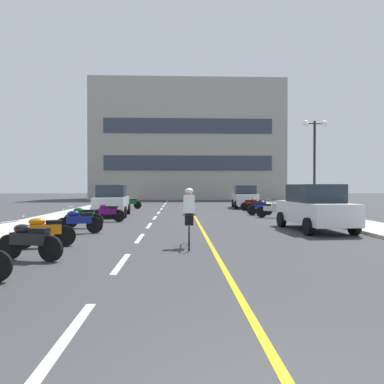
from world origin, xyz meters
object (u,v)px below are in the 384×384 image
(motorcycle_8, at_px, (260,207))
(motorcycle_10, at_px, (252,204))
(street_lamp_mid, at_px, (315,146))
(motorcycle_3, at_px, (44,231))
(motorcycle_11, at_px, (131,203))
(cyclist_rider, at_px, (189,216))
(parked_car_mid, at_px, (112,200))
(parked_car_near, at_px, (315,207))
(motorcycle_5, at_px, (83,217))
(motorcycle_7, at_px, (272,209))
(motorcycle_6, at_px, (108,212))
(motorcycle_9, at_px, (258,206))
(motorcycle_2, at_px, (29,240))
(parked_car_far, at_px, (245,197))

(motorcycle_8, xyz_separation_m, motorcycle_10, (0.30, 4.13, 0.00))
(street_lamp_mid, bearing_deg, motorcycle_3, -137.50)
(motorcycle_11, xyz_separation_m, cyclist_rider, (3.99, -18.10, 0.41))
(parked_car_mid, xyz_separation_m, motorcycle_11, (0.22, 6.81, -0.44))
(parked_car_mid, relative_size, motorcycle_3, 2.62)
(parked_car_near, bearing_deg, motorcycle_11, 122.18)
(motorcycle_5, distance_m, motorcycle_11, 13.17)
(motorcycle_10, relative_size, cyclist_rider, 0.94)
(motorcycle_3, relative_size, motorcycle_7, 0.99)
(motorcycle_6, height_order, motorcycle_11, same)
(street_lamp_mid, relative_size, motorcycle_6, 3.24)
(motorcycle_9, bearing_deg, cyclist_rider, -110.21)
(motorcycle_3, bearing_deg, parked_car_mid, 90.47)
(motorcycle_2, bearing_deg, motorcycle_8, 57.63)
(parked_car_near, distance_m, parked_car_far, 15.23)
(parked_car_mid, bearing_deg, cyclist_rider, -69.53)
(motorcycle_10, bearing_deg, street_lamp_mid, -59.92)
(motorcycle_8, distance_m, motorcycle_10, 4.14)
(motorcycle_8, bearing_deg, parked_car_near, -87.25)
(motorcycle_5, xyz_separation_m, motorcycle_11, (0.28, 13.16, 0.00))
(motorcycle_3, height_order, motorcycle_5, same)
(motorcycle_6, xyz_separation_m, motorcycle_11, (-0.22, 10.44, 0.00))
(parked_car_near, bearing_deg, parked_car_far, 89.85)
(motorcycle_5, relative_size, motorcycle_11, 1.00)
(motorcycle_3, distance_m, motorcycle_9, 16.33)
(motorcycle_5, distance_m, motorcycle_6, 2.77)
(parked_car_mid, bearing_deg, parked_car_far, 39.51)
(street_lamp_mid, distance_m, parked_car_near, 8.31)
(parked_car_mid, xyz_separation_m, motorcycle_3, (0.09, -11.23, -0.44))
(motorcycle_7, bearing_deg, motorcycle_8, 96.40)
(motorcycle_7, distance_m, motorcycle_10, 6.03)
(motorcycle_7, bearing_deg, motorcycle_2, -127.16)
(motorcycle_3, height_order, motorcycle_10, same)
(motorcycle_5, relative_size, motorcycle_9, 1.01)
(motorcycle_5, distance_m, motorcycle_7, 10.31)
(motorcycle_11, bearing_deg, parked_car_far, 5.42)
(cyclist_rider, bearing_deg, motorcycle_8, 67.99)
(parked_car_far, bearing_deg, motorcycle_2, -113.18)
(cyclist_rider, bearing_deg, motorcycle_10, 72.41)
(motorcycle_10, xyz_separation_m, motorcycle_11, (-8.96, 2.40, 0.00))
(motorcycle_5, xyz_separation_m, motorcycle_8, (8.95, 6.63, 0.00))
(motorcycle_5, bearing_deg, motorcycle_11, 88.76)
(motorcycle_9, distance_m, motorcycle_10, 2.09)
(motorcycle_3, height_order, motorcycle_9, same)
(cyclist_rider, bearing_deg, street_lamp_mid, 54.67)
(street_lamp_mid, relative_size, motorcycle_11, 3.25)
(cyclist_rider, bearing_deg, motorcycle_6, 116.23)
(motorcycle_2, distance_m, motorcycle_3, 1.88)
(motorcycle_7, distance_m, motorcycle_9, 3.94)
(motorcycle_6, xyz_separation_m, motorcycle_10, (8.74, 8.04, 0.00))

